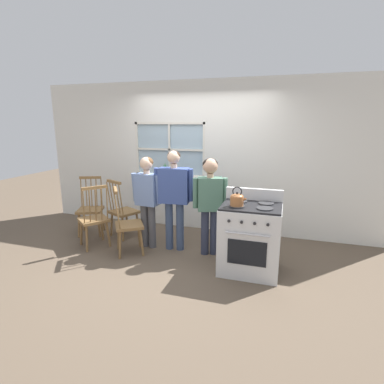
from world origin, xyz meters
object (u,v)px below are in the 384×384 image
Objects in this scene: person_teen_center at (174,191)px; stove at (250,238)px; chair_center_cluster at (91,209)px; kettle at (237,199)px; chair_by_window at (123,212)px; person_adult_right at (210,197)px; chair_near_wall at (94,220)px; chair_near_stove at (128,225)px; person_elderly_left at (147,194)px; potted_plant at (165,172)px.

person_teen_center is 1.35m from stove.
chair_center_cluster is 4.16× the size of kettle.
chair_by_window is 0.95× the size of stove.
chair_by_window is 2.29m from kettle.
chair_by_window is 1.18m from person_teen_center.
kettle reaches higher than chair_by_window.
person_teen_center is at bearing -28.40° from chair_center_cluster.
person_adult_right is (1.62, -0.25, 0.45)m from chair_by_window.
chair_near_wall is at bearing -173.11° from person_teen_center.
chair_near_stove is at bearing 151.14° from chair_by_window.
chair_by_window is 0.57m from chair_near_wall.
person_teen_center is 1.44× the size of stove.
kettle is at bearing 123.12° from chair_near_wall.
stove is at bearing 37.06° from kettle.
person_adult_right reaches higher than person_elderly_left.
stove is at bearing -22.50° from person_teen_center.
person_adult_right is 0.69m from kettle.
kettle is 2.18m from potted_plant.
person_elderly_left reaches higher than potted_plant.
person_elderly_left is 1.35× the size of stove.
chair_center_cluster is 0.70× the size of person_elderly_left.
chair_by_window is at bearing 165.17° from stove.
chair_by_window is 1.08m from potted_plant.
chair_by_window is at bearing -18.01° from chair_center_cluster.
person_adult_right is 0.85m from stove.
chair_near_stove is at bearing 176.72° from person_adult_right.
chair_near_stove is at bearing -157.44° from person_teen_center.
person_adult_right is at bearing -41.42° from potted_plant.
person_teen_center is (0.44, 0.03, 0.07)m from person_elderly_left.
stove is (1.65, -0.33, -0.40)m from person_elderly_left.
chair_near_stove is 1.85m from stove.
person_teen_center is at bearing 163.44° from stove.
chair_near_wall is at bearing 169.77° from person_adult_right.
person_adult_right is (0.57, -0.01, -0.04)m from person_teen_center.
person_teen_center is at bearing -60.41° from potted_plant.
chair_by_window is at bearing 1.37° from chair_near_stove.
chair_near_wall is 1.00× the size of chair_center_cluster.
person_teen_center reaches higher than kettle.
chair_near_wall is 1.91m from person_adult_right.
person_teen_center is at bearing 141.00° from chair_near_wall.
chair_near_wall and chair_near_stove have the same top height.
person_adult_right is at bearing -108.47° from chair_near_stove.
kettle is (1.48, -0.46, 0.15)m from person_elderly_left.
person_elderly_left reaches higher than chair_near_stove.
person_adult_right is (1.83, 0.28, 0.45)m from chair_near_wall.
chair_center_cluster is 3.84× the size of potted_plant.
person_adult_right reaches higher than kettle.
chair_near_stove is 1.77m from kettle.
chair_near_stove is at bearing 123.18° from chair_near_wall.
person_elderly_left is 5.45× the size of potted_plant.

